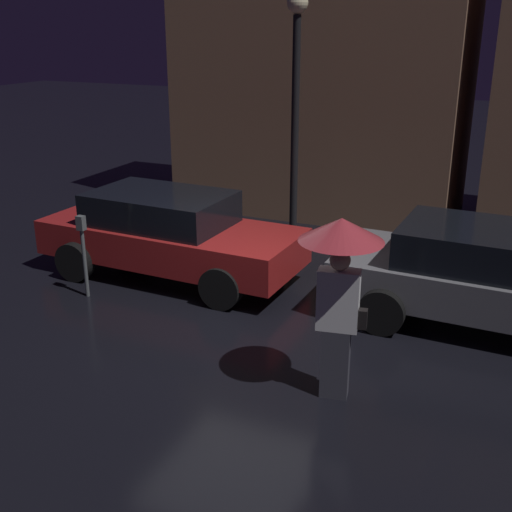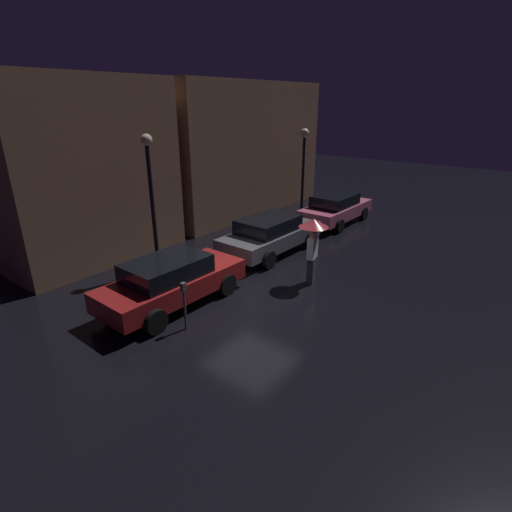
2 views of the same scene
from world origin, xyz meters
name	(u,v)px [view 1 (image 1 of 2)]	position (x,y,z in m)	size (l,w,h in m)	color
ground_plane	(240,328)	(0.00, 0.00, 0.00)	(60.00, 60.00, 0.00)	black
building_facade_left	(324,65)	(-1.05, 6.50, 3.13)	(6.06, 3.00, 6.26)	#8C664C
parked_car_red	(168,233)	(-1.94, 1.34, 0.74)	(4.38, 1.89, 1.41)	maroon
parked_car_grey	(493,276)	(3.13, 1.55, 0.74)	(4.44, 1.99, 1.40)	slate
pedestrian_with_umbrella	(340,268)	(1.71, -1.07, 1.56)	(0.91, 0.91, 2.11)	#383842
parking_meter	(83,247)	(-2.65, 0.05, 0.80)	(0.12, 0.10, 1.30)	#4C5154
street_lamp_near	(296,88)	(-0.59, 3.58, 2.92)	(0.37, 0.37, 4.51)	black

